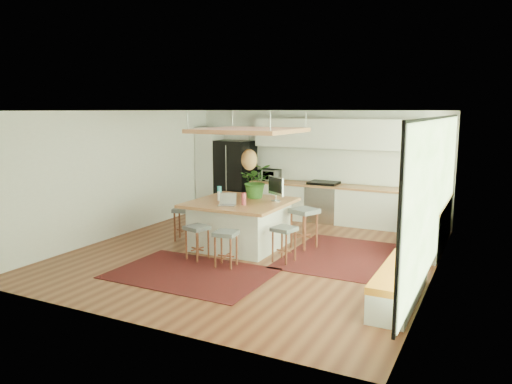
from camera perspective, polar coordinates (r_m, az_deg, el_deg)
The scene contains 34 objects.
floor at distance 9.50m, azimuth -0.28°, elevation -7.10°, with size 7.00×7.00×0.00m, color #542618.
ceiling at distance 9.10m, azimuth -0.29°, elevation 9.41°, with size 7.00×7.00×0.00m, color white.
wall_back at distance 12.40m, azimuth 7.07°, elevation 3.13°, with size 6.50×6.50×0.00m, color silver.
wall_front at distance 6.34m, azimuth -14.78°, elevation -3.28°, with size 6.50×6.50×0.00m, color silver.
wall_left at distance 11.05m, azimuth -15.50°, elevation 2.07°, with size 7.00×7.00×0.00m, color silver.
wall_right at distance 8.28m, azimuth 20.22°, elevation -0.58°, with size 7.00×7.00×0.00m, color silver.
window_wall at distance 8.27m, azimuth 20.03°, elevation -0.23°, with size 0.10×6.20×2.60m, color black, non-canonical shape.
pantry at distance 13.42m, azimuth -5.38°, elevation 2.68°, with size 0.55×0.60×2.25m, color silver.
back_counter_base at distance 12.06m, azimuth 8.93°, elevation -1.47°, with size 4.20×0.60×0.88m, color silver.
back_counter_top at distance 11.99m, azimuth 8.99°, elevation 0.69°, with size 4.24×0.64×0.05m, color #965535.
backsplash at distance 12.21m, azimuth 9.47°, elevation 2.97°, with size 4.20×0.02×0.80m, color white.
upper_cabinets at distance 11.99m, azimuth 9.35°, elevation 6.69°, with size 4.20×0.34×0.70m, color silver.
range at distance 12.13m, azimuth 7.81°, elevation -1.09°, with size 0.76×0.62×1.00m, color #A5A5AA, non-canonical shape.
right_counter_base at distance 10.44m, azimuth 19.46°, elevation -3.63°, with size 0.60×2.50×0.88m, color silver.
right_counter_top at distance 10.35m, azimuth 19.60°, elevation -1.15°, with size 0.64×2.54×0.05m, color #965535.
window_bench at distance 7.44m, azimuth 16.30°, elevation -10.26°, with size 0.52×2.00×0.50m, color silver, non-canonical shape.
ceiling_panel at distance 9.62m, azimuth -0.80°, elevation 5.55°, with size 1.86×1.86×0.80m, color #965535, non-canonical shape.
rug_near at distance 8.43m, azimuth -7.58°, elevation -9.34°, with size 2.60×1.80×0.01m, color black.
rug_right at distance 9.47m, azimuth 9.46°, elevation -7.25°, with size 1.80×2.60×0.01m, color black.
fridge at distance 13.08m, azimuth -2.43°, elevation 1.65°, with size 0.95×0.75×1.92m, color black, non-canonical shape.
island at distance 9.83m, azimuth -1.82°, elevation -3.73°, with size 1.85×1.85×0.93m, color #965535, non-canonical shape.
stool_near_left at distance 9.09m, azimuth -6.82°, elevation -5.61°, with size 0.37×0.37×0.63m, color #51555A, non-canonical shape.
stool_near_right at distance 8.62m, azimuth -3.51°, elevation -6.41°, with size 0.38×0.38×0.64m, color #51555A, non-canonical shape.
stool_right_front at distance 8.90m, azimuth 3.27°, elevation -5.89°, with size 0.38×0.38×0.64m, color #51555A, non-canonical shape.
stool_right_back at distance 9.82m, azimuth 5.59°, elevation -4.44°, with size 0.47×0.47×0.79m, color #51555A, non-canonical shape.
stool_left_side at distance 10.46m, azimuth -8.33°, elevation -3.62°, with size 0.41×0.41×0.69m, color #51555A, non-canonical shape.
laptop at distance 9.27m, azimuth -3.41°, elevation -0.86°, with size 0.32×0.34×0.24m, color #A5A5AA, non-canonical shape.
monitor at distance 9.69m, azimuth 2.31°, elevation 0.45°, with size 0.53×0.19×0.50m, color #A5A5AA, non-canonical shape.
microwave at distance 12.51m, azimuth 1.55°, elevation 2.13°, with size 0.53×0.30×0.36m, color #A5A5AA.
island_plant at distance 10.03m, azimuth 0.00°, elevation 0.87°, with size 0.64×0.71×0.56m, color #1E4C19.
island_bowl at distance 10.34m, azimuth -3.24°, elevation -0.30°, with size 0.21×0.21×0.05m, color white.
island_bottle_0 at distance 10.07m, azimuth -4.32°, elevation -0.18°, with size 0.07×0.07×0.19m, color teal.
island_bottle_1 at distance 9.78m, azimuth -4.32°, elevation -0.47°, with size 0.07×0.07×0.19m, color white.
island_bottle_2 at distance 9.34m, azimuth -1.36°, elevation -0.92°, with size 0.07×0.07×0.19m, color #A93842.
Camera 1 is at (4.12, -8.12, 2.72)m, focal length 34.48 mm.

